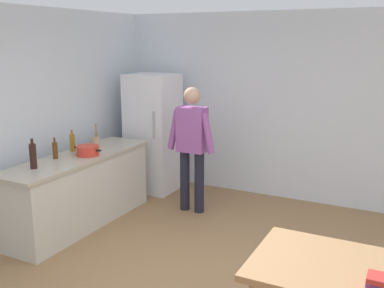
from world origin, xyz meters
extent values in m
cube|color=silver|center=(0.00, 3.00, 1.35)|extent=(6.40, 0.12, 2.70)
cube|color=silver|center=(-2.60, 0.20, 1.35)|extent=(0.12, 5.60, 2.70)
cube|color=beige|center=(-2.00, 0.80, 0.43)|extent=(0.60, 2.12, 0.86)
cube|color=#B2A893|center=(-2.00, 0.80, 0.88)|extent=(0.64, 2.20, 0.04)
cube|color=white|center=(-1.90, 2.40, 0.90)|extent=(0.70, 0.64, 1.80)
cylinder|color=#B2B2B7|center=(-1.68, 2.06, 1.10)|extent=(0.02, 0.02, 0.40)
cylinder|color=#1E1E2D|center=(-1.06, 1.85, 0.42)|extent=(0.13, 0.13, 0.84)
cylinder|color=#1E1E2D|center=(-0.84, 1.85, 0.42)|extent=(0.13, 0.13, 0.84)
cube|color=#99519E|center=(-0.95, 1.85, 1.14)|extent=(0.38, 0.22, 0.60)
sphere|color=tan|center=(-0.95, 1.85, 1.59)|extent=(0.22, 0.22, 0.22)
cylinder|color=#99519E|center=(-1.20, 1.81, 1.12)|extent=(0.20, 0.09, 0.55)
cylinder|color=#99519E|center=(-0.70, 1.81, 1.12)|extent=(0.20, 0.09, 0.55)
cube|color=#9E754C|center=(1.40, -0.30, 0.72)|extent=(1.40, 0.90, 0.05)
cylinder|color=#9E754C|center=(0.80, 0.05, 0.35)|extent=(0.06, 0.06, 0.70)
cylinder|color=red|center=(-1.91, 0.88, 0.96)|extent=(0.28, 0.28, 0.12)
cube|color=black|center=(-2.08, 0.88, 0.98)|extent=(0.06, 0.03, 0.02)
cube|color=black|center=(-1.74, 0.88, 0.98)|extent=(0.06, 0.03, 0.02)
cylinder|color=tan|center=(-2.09, 1.26, 0.97)|extent=(0.11, 0.11, 0.14)
cylinder|color=olive|center=(-2.07, 1.27, 1.11)|extent=(0.02, 0.05, 0.22)
cylinder|color=olive|center=(-2.07, 1.25, 1.11)|extent=(0.02, 0.04, 0.22)
cylinder|color=black|center=(-2.06, 0.15, 1.04)|extent=(0.08, 0.08, 0.28)
cylinder|color=black|center=(-2.06, 0.15, 1.21)|extent=(0.03, 0.03, 0.06)
cylinder|color=#5B3314|center=(-2.15, 0.58, 1.00)|extent=(0.06, 0.06, 0.20)
cylinder|color=#5B3314|center=(-2.15, 0.58, 1.13)|extent=(0.02, 0.02, 0.06)
cylinder|color=#996619|center=(-2.22, 0.96, 1.01)|extent=(0.06, 0.06, 0.22)
cylinder|color=#996619|center=(-2.22, 0.96, 1.15)|extent=(0.03, 0.03, 0.06)
camera|label=1|loc=(1.68, -3.31, 2.30)|focal=41.75mm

